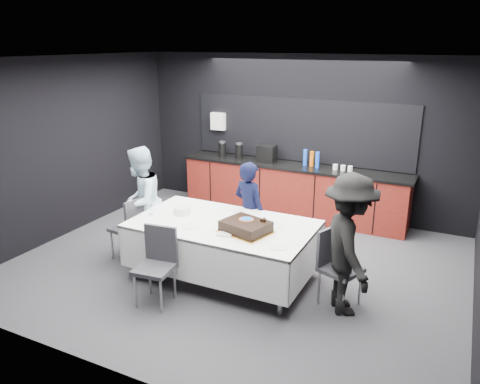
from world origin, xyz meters
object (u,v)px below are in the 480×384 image
party_table (223,233)px  person_center (249,211)px  champagne_flute (150,203)px  person_right (349,245)px  person_left (141,202)px  chair_near (157,259)px  plate_stack (182,210)px  cake_assembly (246,227)px  chair_left (132,224)px  chair_right (336,261)px

party_table → person_center: size_ratio=1.62×
champagne_flute → person_right: (2.66, 0.09, -0.11)m
champagne_flute → person_left: bearing=142.3°
chair_near → person_center: bearing=72.1°
person_center → person_right: (1.59, -0.75, 0.11)m
chair_near → champagne_flute: bearing=130.4°
party_table → champagne_flute: bearing=-171.2°
plate_stack → chair_near: 0.95m
champagne_flute → person_right: person_right is taller
cake_assembly → person_center: 0.91m
chair_left → person_left: person_left is taller
cake_assembly → chair_right: 1.14m
party_table → person_right: size_ratio=1.41×
person_left → party_table: bearing=74.2°
cake_assembly → plate_stack: bearing=169.6°
party_table → person_center: (0.05, 0.69, 0.08)m
chair_near → person_left: (-1.00, 1.00, 0.26)m
party_table → person_left: size_ratio=1.45×
party_table → chair_right: (1.47, 0.06, -0.11)m
person_center → person_left: size_ratio=0.90×
plate_stack → chair_near: (0.21, -0.88, -0.30)m
party_table → chair_left: (-1.43, -0.07, -0.11)m
person_right → chair_near: bearing=80.7°
champagne_flute → chair_left: 0.58m
cake_assembly → person_right: 1.25m
party_table → chair_near: chair_near is taller
chair_right → person_left: bearing=177.9°
chair_near → person_right: 2.24m
cake_assembly → plate_stack: 1.06m
chair_near → plate_stack: bearing=103.3°
champagne_flute → plate_stack: bearing=29.0°
person_left → person_right: 3.08m
champagne_flute → chair_right: bearing=4.9°
chair_right → person_center: (-1.42, 0.63, 0.18)m
person_right → person_center: bearing=35.0°
cake_assembly → champagne_flute: (-1.41, -0.01, 0.09)m
cake_assembly → chair_near: size_ratio=0.73×
chair_left → person_center: (1.48, 0.76, 0.18)m
cake_assembly → plate_stack: cake_assembly is taller
cake_assembly → person_left: person_left is taller
plate_stack → champagne_flute: 0.44m
person_center → person_left: bearing=37.1°
cake_assembly → person_right: (1.25, 0.08, -0.03)m
champagne_flute → person_center: (1.07, 0.84, -0.22)m
chair_right → person_center: size_ratio=0.64×
cake_assembly → chair_left: 1.85m
person_center → chair_right: bearing=173.8°
party_table → chair_left: chair_left is taller
chair_left → chair_right: same height
champagne_flute → person_right: 2.66m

